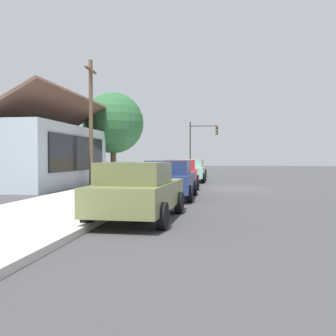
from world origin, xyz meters
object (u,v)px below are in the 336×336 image
car_olive (138,191)px  utility_pole_wooden (91,120)px  traffic_light_main (201,139)px  shade_tree (113,123)px  car_cherry (180,174)px  car_navy (170,179)px  car_seafoam (191,170)px  fire_hydrant_red (135,186)px  car_mustard (194,168)px

car_olive → utility_pole_wooden: (11.93, 5.48, 3.11)m
traffic_light_main → shade_tree: bearing=146.0°
car_cherry → utility_pole_wooden: utility_pole_wooden is taller
shade_tree → utility_pole_wooden: (-6.63, -0.54, -0.41)m
car_navy → shade_tree: 14.63m
car_navy → traffic_light_main: (21.99, -0.08, 2.67)m
car_seafoam → car_olive: bearing=178.9°
car_cherry → shade_tree: (7.20, 5.95, 3.52)m
car_olive → utility_pole_wooden: bearing=26.6°
car_cherry → fire_hydrant_red: bearing=161.9°
fire_hydrant_red → car_olive: bearing=-166.4°
traffic_light_main → car_seafoam: bearing=179.6°
car_seafoam → utility_pole_wooden: (-5.05, 5.59, 3.11)m
car_navy → car_olive: bearing=178.3°
shade_tree → car_navy: bearing=-154.5°
car_olive → car_navy: bearing=0.9°
car_seafoam → utility_pole_wooden: bearing=131.3°
car_olive → shade_tree: bearing=19.9°
utility_pole_wooden → shade_tree: bearing=4.6°
car_olive → car_mustard: bearing=2.3°
car_mustard → shade_tree: bearing=128.0°
car_cherry → car_mustard: size_ratio=1.03×
fire_hydrant_red → car_navy: bearing=-103.7°
shade_tree → car_cherry: bearing=-140.4°
car_cherry → fire_hydrant_red: size_ratio=6.53×
shade_tree → traffic_light_main: (9.17, -6.20, -0.85)m
car_cherry → car_mustard: (11.61, 0.08, -0.00)m
car_cherry → traffic_light_main: bearing=-3.9°
shade_tree → fire_hydrant_red: 13.78m
car_olive → traffic_light_main: traffic_light_main is taller
car_navy → utility_pole_wooden: bearing=41.4°
car_mustard → car_navy: bearing=-178.1°
car_olive → car_seafoam: (16.97, -0.10, -0.00)m
car_olive → shade_tree: 19.83m
car_mustard → shade_tree: (-4.42, 5.86, 3.53)m
car_cherry → shade_tree: size_ratio=0.69×
car_olive → utility_pole_wooden: utility_pole_wooden is taller
car_olive → car_mustard: same height
car_navy → shade_tree: bearing=24.8°
car_cherry → shade_tree: shade_tree is taller
car_navy → traffic_light_main: traffic_light_main is taller
traffic_light_main → fire_hydrant_red: 21.87m
car_navy → car_mustard: 17.23m
car_cherry → fire_hydrant_red: car_cherry is taller
car_seafoam → traffic_light_main: traffic_light_main is taller
traffic_light_main → car_cherry: bearing=179.1°
car_mustard → utility_pole_wooden: 12.65m
car_navy → traffic_light_main: size_ratio=0.90×
utility_pole_wooden → fire_hydrant_red: bearing=-145.4°
car_cherry → utility_pole_wooden: (0.57, 5.41, 3.11)m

